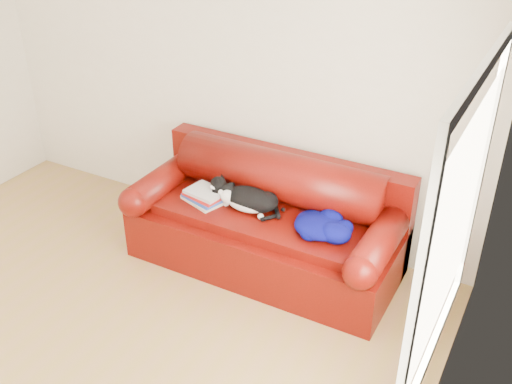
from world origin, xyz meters
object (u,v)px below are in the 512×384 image
cat (249,200)px  blanket (322,225)px  book_stack (205,196)px  sofa_base (265,239)px

cat → blanket: bearing=-11.2°
book_stack → cat: (0.37, 0.05, 0.04)m
cat → blanket: cat is taller
sofa_base → book_stack: 0.58m
blanket → cat: bearing=177.6°
sofa_base → cat: cat is taller
sofa_base → blanket: bearing=-7.7°
cat → blanket: size_ratio=1.35×
sofa_base → blanket: 0.60m
book_stack → cat: size_ratio=0.60×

